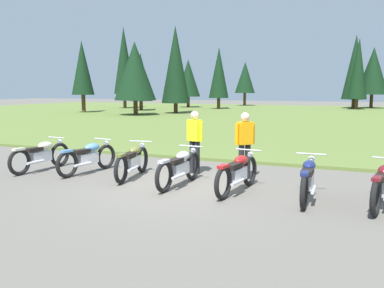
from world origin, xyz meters
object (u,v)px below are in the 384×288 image
(motorcycle_sky_blue, at_px, (88,157))
(motorcycle_navy, at_px, (308,179))
(motorcycle_maroon, at_px, (383,185))
(rider_near_row_end, at_px, (195,138))
(rider_with_back_turned, at_px, (245,142))
(motorcycle_red, at_px, (238,172))
(motorcycle_cream, at_px, (41,155))
(motorcycle_olive, at_px, (133,161))
(motorcycle_silver, at_px, (180,167))

(motorcycle_sky_blue, height_order, motorcycle_navy, same)
(motorcycle_maroon, relative_size, rider_near_row_end, 1.24)
(motorcycle_sky_blue, height_order, rider_with_back_turned, rider_with_back_turned)
(motorcycle_red, relative_size, motorcycle_maroon, 1.01)
(motorcycle_cream, distance_m, motorcycle_red, 5.68)
(motorcycle_sky_blue, xyz_separation_m, motorcycle_maroon, (7.14, -0.48, 0.00))
(motorcycle_cream, height_order, motorcycle_olive, same)
(motorcycle_sky_blue, relative_size, motorcycle_silver, 0.99)
(motorcycle_silver, bearing_deg, motorcycle_navy, -2.59)
(motorcycle_silver, relative_size, motorcycle_maroon, 1.01)
(motorcycle_sky_blue, relative_size, rider_near_row_end, 1.25)
(motorcycle_silver, distance_m, rider_near_row_end, 1.53)
(motorcycle_cream, bearing_deg, motorcycle_maroon, -1.76)
(motorcycle_sky_blue, height_order, motorcycle_silver, same)
(motorcycle_silver, xyz_separation_m, motorcycle_maroon, (4.29, -0.11, 0.00))
(motorcycle_navy, bearing_deg, rider_near_row_end, 153.40)
(motorcycle_cream, distance_m, motorcycle_sky_blue, 1.42)
(motorcycle_cream, height_order, motorcycle_maroon, same)
(motorcycle_sky_blue, relative_size, rider_with_back_turned, 1.25)
(motorcycle_red, bearing_deg, motorcycle_navy, -2.63)
(rider_near_row_end, bearing_deg, motorcycle_red, -42.65)
(motorcycle_red, bearing_deg, rider_with_back_turned, 98.80)
(rider_with_back_turned, bearing_deg, motorcycle_maroon, -24.18)
(motorcycle_silver, distance_m, motorcycle_red, 1.42)
(motorcycle_silver, height_order, motorcycle_red, same)
(motorcycle_olive, height_order, motorcycle_silver, same)
(motorcycle_maroon, bearing_deg, motorcycle_navy, -179.17)
(motorcycle_silver, bearing_deg, motorcycle_maroon, -1.49)
(motorcycle_navy, bearing_deg, motorcycle_cream, 177.74)
(motorcycle_sky_blue, height_order, motorcycle_red, same)
(motorcycle_navy, xyz_separation_m, rider_near_row_end, (-3.11, 1.56, 0.51))
(motorcycle_red, xyz_separation_m, rider_near_row_end, (-1.62, 1.49, 0.51))
(motorcycle_maroon, bearing_deg, motorcycle_silver, 178.51)
(motorcycle_sky_blue, xyz_separation_m, motorcycle_navy, (5.77, -0.50, 0.00))
(motorcycle_olive, bearing_deg, motorcycle_silver, -12.97)
(motorcycle_silver, bearing_deg, motorcycle_red, -2.53)
(motorcycle_silver, bearing_deg, motorcycle_olive, 167.03)
(motorcycle_olive, bearing_deg, rider_near_row_end, 40.79)
(motorcycle_navy, relative_size, rider_near_row_end, 1.26)
(motorcycle_maroon, bearing_deg, rider_with_back_turned, 155.82)
(motorcycle_red, bearing_deg, motorcycle_maroon, -0.97)
(motorcycle_cream, height_order, motorcycle_sky_blue, same)
(rider_near_row_end, bearing_deg, motorcycle_olive, -139.21)
(motorcycle_cream, relative_size, motorcycle_navy, 1.00)
(rider_near_row_end, bearing_deg, motorcycle_cream, -162.58)
(motorcycle_cream, xyz_separation_m, rider_with_back_turned, (5.47, 1.12, 0.51))
(motorcycle_silver, bearing_deg, rider_with_back_turned, 46.42)
(motorcycle_red, bearing_deg, rider_near_row_end, 137.35)
(motorcycle_olive, distance_m, motorcycle_silver, 1.50)
(motorcycle_sky_blue, distance_m, motorcycle_silver, 2.88)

